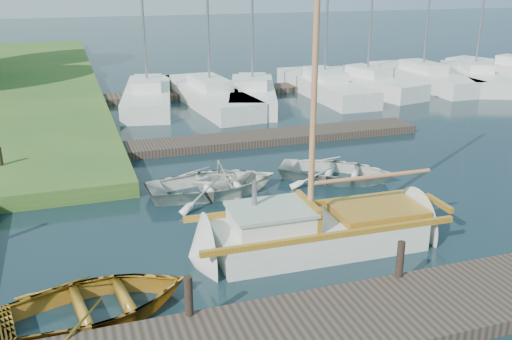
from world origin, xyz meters
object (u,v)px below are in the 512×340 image
object	(u,v)px
marina_boat_0	(148,95)
marina_boat_4	(367,82)
tender_b	(223,174)
dinghy	(93,299)
marina_boat_5	(422,76)
tender_a	(213,181)
marina_boat_2	(252,93)
mooring_post_1	(189,296)
mooring_post_5	(0,159)
marina_boat_1	(210,94)
tender_c	(337,168)
mooring_post_2	(400,259)
marina_boat_3	(324,85)
marina_boat_6	(474,76)
sailboat	(323,233)

from	to	relation	value
marina_boat_0	marina_boat_4	xyz separation A→B (m)	(12.29, -0.21, -0.01)
tender_b	dinghy	bearing A→B (deg)	135.44
marina_boat_5	tender_b	bearing A→B (deg)	128.66
tender_a	marina_boat_2	bearing A→B (deg)	-26.04
mooring_post_1	marina_boat_5	distance (m)	27.03
mooring_post_5	tender_a	distance (m)	7.05
marina_boat_1	marina_boat_2	distance (m)	2.18
mooring_post_1	marina_boat_0	bearing A→B (deg)	83.80
dinghy	marina_boat_5	distance (m)	27.53
dinghy	marina_boat_4	world-z (taller)	marina_boat_4
tender_c	mooring_post_5	bearing A→B (deg)	105.55
mooring_post_2	marina_boat_3	distance (m)	20.42
marina_boat_1	tender_c	bearing A→B (deg)	-179.84
mooring_post_1	tender_c	xyz separation A→B (m)	(6.28, 6.56, -0.32)
tender_c	marina_boat_3	distance (m)	13.68
marina_boat_5	marina_boat_6	size ratio (longest dim) A/B	1.08
dinghy	marina_boat_1	bearing A→B (deg)	-30.63
sailboat	marina_boat_6	distance (m)	24.21
marina_boat_0	marina_boat_5	xyz separation A→B (m)	(16.30, 0.34, -0.01)
marina_boat_2	tender_a	bearing A→B (deg)	174.16
mooring_post_1	mooring_post_5	distance (m)	10.77
dinghy	tender_c	size ratio (longest dim) A/B	1.03
dinghy	tender_a	distance (m)	6.86
marina_boat_1	marina_boat_6	xyz separation A→B (m)	(16.34, 0.27, -0.00)
marina_boat_2	marina_boat_3	world-z (taller)	marina_boat_3
sailboat	marina_boat_0	distance (m)	17.20
marina_boat_6	marina_boat_5	bearing A→B (deg)	97.60
marina_boat_0	mooring_post_5	bearing A→B (deg)	157.49
mooring_post_1	dinghy	distance (m)	1.96
dinghy	marina_boat_2	world-z (taller)	marina_boat_2
tender_b	marina_boat_6	bearing A→B (deg)	-65.99
marina_boat_2	marina_boat_5	world-z (taller)	marina_boat_2
mooring_post_5	marina_boat_2	xyz separation A→B (m)	(11.25, 8.21, -0.13)
tender_b	marina_boat_1	size ratio (longest dim) A/B	0.20
mooring_post_2	tender_c	bearing A→B (deg)	74.83
mooring_post_1	tender_a	distance (m)	6.99
tender_c	marina_boat_6	size ratio (longest dim) A/B	0.39
tender_c	mooring_post_1	bearing A→B (deg)	170.32
marina_boat_4	marina_boat_3	bearing A→B (deg)	79.06
marina_boat_3	sailboat	bearing A→B (deg)	154.70
dinghy	tender_b	size ratio (longest dim) A/B	1.84
sailboat	tender_c	size ratio (longest dim) A/B	2.66
marina_boat_1	marina_boat_5	xyz separation A→B (m)	(13.29, 1.12, 0.00)
mooring_post_2	dinghy	size ratio (longest dim) A/B	0.21
marina_boat_5	marina_boat_1	bearing A→B (deg)	94.18
dinghy	marina_boat_5	size ratio (longest dim) A/B	0.37
tender_a	marina_boat_1	size ratio (longest dim) A/B	0.39
sailboat	marina_boat_5	bearing A→B (deg)	51.28
tender_b	mooring_post_1	bearing A→B (deg)	150.86
marina_boat_0	marina_boat_2	world-z (taller)	marina_boat_0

